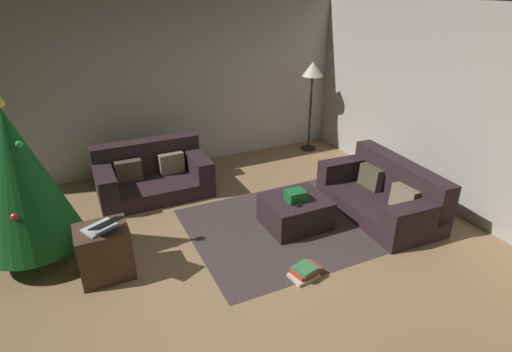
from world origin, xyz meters
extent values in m
plane|color=#93704C|center=(0.00, 0.00, 0.00)|extent=(6.40, 6.40, 0.00)
cube|color=#BCB7B2|center=(0.00, 3.14, 1.30)|extent=(6.40, 0.12, 2.60)
cube|color=#B5B0AB|center=(3.14, 0.00, 1.30)|extent=(0.12, 6.40, 2.60)
cube|color=#2D1E23|center=(-0.39, 2.15, 0.11)|extent=(1.54, 0.92, 0.22)
cube|color=#2D1E23|center=(-0.39, 2.49, 0.47)|extent=(1.54, 0.24, 0.49)
cube|color=#2D1E23|center=(0.26, 2.15, 0.37)|extent=(0.24, 0.92, 0.29)
cube|color=#2D1E23|center=(-1.04, 2.15, 0.37)|extent=(0.24, 0.92, 0.29)
cube|color=#8C7A5B|center=(-0.08, 2.29, 0.37)|extent=(0.37, 0.15, 0.30)
cube|color=brown|center=(-0.70, 2.29, 0.37)|extent=(0.36, 0.14, 0.31)
cube|color=#2D1E23|center=(2.15, 0.35, 0.10)|extent=(0.95, 1.72, 0.21)
cube|color=#2D1E23|center=(2.47, 0.33, 0.45)|extent=(0.32, 1.69, 0.49)
cube|color=#2D1E23|center=(2.12, -0.37, 0.35)|extent=(0.88, 0.28, 0.29)
cube|color=#2D1E23|center=(2.18, 1.07, 0.35)|extent=(0.88, 0.28, 0.29)
cube|color=#8C7A5B|center=(2.25, 0.01, 0.36)|extent=(0.16, 0.37, 0.31)
cube|color=brown|center=(2.28, 0.68, 0.36)|extent=(0.15, 0.36, 0.31)
cube|color=#2D1E23|center=(1.02, 0.56, 0.18)|extent=(0.76, 0.67, 0.37)
cube|color=#19662D|center=(0.99, 0.52, 0.44)|extent=(0.23, 0.20, 0.14)
cube|color=black|center=(0.97, 0.43, 0.38)|extent=(0.10, 0.17, 0.02)
cylinder|color=brown|center=(-1.90, 1.17, 0.11)|extent=(0.10, 0.10, 0.23)
cone|color=#14571E|center=(-1.90, 1.17, 0.97)|extent=(1.06, 1.06, 1.50)
sphere|color=red|center=(-1.98, 0.85, 0.73)|extent=(0.08, 0.08, 0.08)
sphere|color=orange|center=(-2.01, 1.40, 0.90)|extent=(0.08, 0.08, 0.08)
sphere|color=green|center=(-1.81, 1.08, 1.37)|extent=(0.08, 0.08, 0.08)
sphere|color=#2699E5|center=(-1.90, 1.33, 1.23)|extent=(0.06, 0.06, 0.06)
cube|color=#4C3323|center=(-1.25, 0.55, 0.28)|extent=(0.52, 0.44, 0.56)
cube|color=silver|center=(-1.25, 0.55, 0.57)|extent=(0.37, 0.34, 0.02)
cube|color=black|center=(-1.18, 0.42, 0.68)|extent=(0.37, 0.32, 0.09)
cube|color=beige|center=(0.58, -0.38, 0.02)|extent=(0.31, 0.25, 0.04)
cube|color=#B7332D|center=(0.61, -0.36, 0.07)|extent=(0.32, 0.25, 0.05)
cube|color=#387A47|center=(0.59, -0.38, 0.11)|extent=(0.24, 0.24, 0.04)
cylinder|color=black|center=(2.57, 2.72, 0.01)|extent=(0.28, 0.28, 0.02)
cylinder|color=black|center=(2.57, 2.72, 0.67)|extent=(0.04, 0.04, 1.33)
cone|color=beige|center=(2.57, 2.72, 1.45)|extent=(0.36, 0.36, 0.24)
cube|color=#403333|center=(1.02, 0.56, 0.00)|extent=(2.60, 2.00, 0.01)
camera|label=1|loc=(-1.34, -3.26, 2.78)|focal=28.89mm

